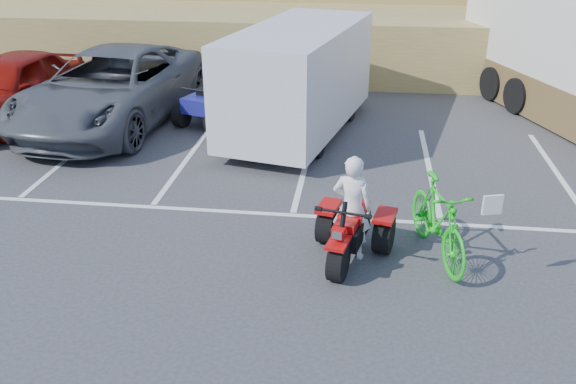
# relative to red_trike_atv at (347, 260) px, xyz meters

# --- Properties ---
(ground) EXTENTS (100.00, 100.00, 0.00)m
(ground) POSITION_rel_red_trike_atv_xyz_m (-1.07, -0.95, 0.00)
(ground) COLOR #363638
(ground) RESTS_ON ground
(parking_stripes) EXTENTS (28.00, 5.16, 0.01)m
(parking_stripes) POSITION_rel_red_trike_atv_xyz_m (-0.20, 3.12, 0.00)
(parking_stripes) COLOR white
(parking_stripes) RESTS_ON ground
(grass_embankment) EXTENTS (40.00, 8.50, 3.10)m
(grass_embankment) POSITION_rel_red_trike_atv_xyz_m (-1.07, 14.53, 1.42)
(grass_embankment) COLOR olive
(grass_embankment) RESTS_ON ground
(red_trike_atv) EXTENTS (1.61, 1.93, 1.10)m
(red_trike_atv) POSITION_rel_red_trike_atv_xyz_m (0.00, 0.00, 0.00)
(red_trike_atv) COLOR #B90B0A
(red_trike_atv) RESTS_ON ground
(rider) EXTENTS (0.71, 0.55, 1.75)m
(rider) POSITION_rel_red_trike_atv_xyz_m (0.03, 0.15, 0.87)
(rider) COLOR white
(rider) RESTS_ON ground
(green_dirt_bike) EXTENTS (1.21, 2.29, 1.32)m
(green_dirt_bike) POSITION_rel_red_trike_atv_xyz_m (1.40, 0.30, 0.66)
(green_dirt_bike) COLOR #14BF19
(green_dirt_bike) RESTS_ON ground
(grey_pickup) EXTENTS (3.77, 7.07, 1.89)m
(grey_pickup) POSITION_rel_red_trike_atv_xyz_m (-6.34, 6.20, 0.94)
(grey_pickup) COLOR #4D4F55
(grey_pickup) RESTS_ON ground
(red_car) EXTENTS (2.52, 5.32, 1.76)m
(red_car) POSITION_rel_red_trike_atv_xyz_m (-9.13, 6.17, 0.88)
(red_car) COLOR maroon
(red_car) RESTS_ON ground
(cargo_trailer) EXTENTS (3.44, 5.98, 2.62)m
(cargo_trailer) POSITION_rel_red_trike_atv_xyz_m (-1.46, 6.01, 1.42)
(cargo_trailer) COLOR silver
(cargo_trailer) RESTS_ON ground
(quad_atv_blue) EXTENTS (1.75, 2.00, 1.09)m
(quad_atv_blue) POSITION_rel_red_trike_atv_xyz_m (-3.85, 6.45, 0.00)
(quad_atv_blue) COLOR navy
(quad_atv_blue) RESTS_ON ground
(quad_atv_green) EXTENTS (1.26, 1.56, 0.93)m
(quad_atv_green) POSITION_rel_red_trike_atv_xyz_m (-2.98, 5.94, 0.00)
(quad_atv_green) COLOR #155C22
(quad_atv_green) RESTS_ON ground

